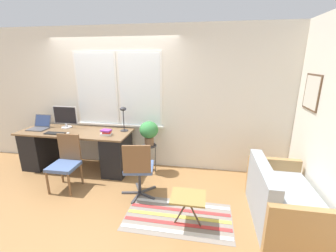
% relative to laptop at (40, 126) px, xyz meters
% --- Properties ---
extents(ground_plane, '(14.00, 14.00, 0.00)m').
position_rel_laptop_xyz_m(ground_plane, '(1.46, -0.39, -0.83)').
color(ground_plane, '#9E7042').
extents(wall_back_with_window, '(9.00, 0.12, 2.70)m').
position_rel_laptop_xyz_m(wall_back_with_window, '(1.46, 0.42, 0.52)').
color(wall_back_with_window, white).
rests_on(wall_back_with_window, ground_plane).
extents(wall_right_with_picture, '(0.08, 9.00, 2.70)m').
position_rel_laptop_xyz_m(wall_right_with_picture, '(4.78, -0.39, 0.52)').
color(wall_right_with_picture, white).
rests_on(wall_right_with_picture, ground_plane).
extents(desk, '(2.14, 0.73, 0.78)m').
position_rel_laptop_xyz_m(desk, '(0.77, -0.02, -0.42)').
color(desk, brown).
rests_on(desk, ground_plane).
extents(laptop, '(0.35, 0.34, 0.25)m').
position_rel_laptop_xyz_m(laptop, '(0.00, 0.00, 0.00)').
color(laptop, '#4C4C51').
rests_on(laptop, desk).
extents(monitor, '(0.49, 0.20, 0.43)m').
position_rel_laptop_xyz_m(monitor, '(0.48, 0.16, 0.17)').
color(monitor, silver).
rests_on(monitor, desk).
extents(keyboard, '(0.37, 0.14, 0.02)m').
position_rel_laptop_xyz_m(keyboard, '(0.50, -0.24, -0.05)').
color(keyboard, black).
rests_on(keyboard, desk).
extents(mouse, '(0.05, 0.08, 0.04)m').
position_rel_laptop_xyz_m(mouse, '(0.75, -0.21, -0.04)').
color(mouse, silver).
rests_on(mouse, desk).
extents(desk_lamp, '(0.15, 0.15, 0.47)m').
position_rel_laptop_xyz_m(desk_lamp, '(1.69, 0.16, 0.28)').
color(desk_lamp, '#2D2D33').
rests_on(desk_lamp, desk).
extents(book_stack, '(0.21, 0.16, 0.11)m').
position_rel_laptop_xyz_m(book_stack, '(1.47, -0.14, -0.00)').
color(book_stack, white).
rests_on(book_stack, desk).
extents(desk_chair_wooden, '(0.44, 0.45, 0.90)m').
position_rel_laptop_xyz_m(desk_chair_wooden, '(0.97, -0.68, -0.36)').
color(desk_chair_wooden, brown).
rests_on(desk_chair_wooden, ground_plane).
extents(office_chair_swivel, '(0.57, 0.57, 0.93)m').
position_rel_laptop_xyz_m(office_chair_swivel, '(2.25, -0.74, -0.33)').
color(office_chair_swivel, '#47474C').
rests_on(office_chair_swivel, ground_plane).
extents(couch_loveseat, '(0.76, 1.32, 0.78)m').
position_rel_laptop_xyz_m(couch_loveseat, '(4.27, -0.94, -0.55)').
color(couch_loveseat, '#9EA8B2').
rests_on(couch_loveseat, ground_plane).
extents(plant_stand, '(0.27, 0.27, 0.55)m').
position_rel_laptop_xyz_m(plant_stand, '(2.20, 0.08, -0.34)').
color(plant_stand, '#333338').
rests_on(plant_stand, ground_plane).
extents(potted_plant, '(0.35, 0.35, 0.46)m').
position_rel_laptop_xyz_m(potted_plant, '(2.20, 0.08, -0.00)').
color(potted_plant, brown).
rests_on(potted_plant, plant_stand).
extents(floor_rug_striped, '(1.47, 0.80, 0.01)m').
position_rel_laptop_xyz_m(floor_rug_striped, '(2.92, -1.12, -0.83)').
color(floor_rug_striped, gray).
rests_on(floor_rug_striped, ground_plane).
extents(folding_stool, '(0.44, 0.37, 0.44)m').
position_rel_laptop_xyz_m(folding_stool, '(3.06, -1.25, -0.44)').
color(folding_stool, olive).
rests_on(folding_stool, ground_plane).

